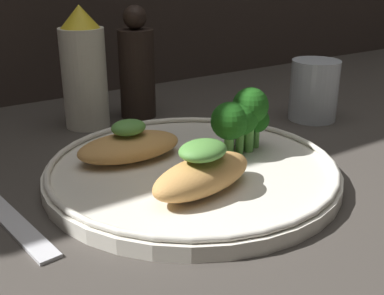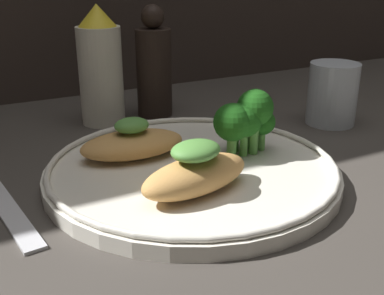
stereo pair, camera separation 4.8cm
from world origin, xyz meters
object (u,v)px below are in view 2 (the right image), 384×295
at_px(pepper_grinder, 154,68).
at_px(drinking_glass, 332,94).
at_px(broccoli_bunch, 245,119).
at_px(plate, 192,170).
at_px(sauce_bottle, 100,68).

bearing_deg(pepper_grinder, drinking_glass, -36.63).
bearing_deg(broccoli_bunch, plate, -176.11).
distance_m(pepper_grinder, drinking_glass, 0.24).
bearing_deg(sauce_bottle, broccoli_bunch, -67.61).
relative_size(broccoli_bunch, drinking_glass, 0.91).
distance_m(broccoli_bunch, sauce_bottle, 0.23).
relative_size(sauce_bottle, pepper_grinder, 1.03).
height_order(sauce_bottle, pepper_grinder, sauce_bottle).
bearing_deg(broccoli_bunch, drinking_glass, 20.14).
relative_size(pepper_grinder, drinking_glass, 1.86).
xyz_separation_m(plate, broccoli_bunch, (0.06, 0.00, 0.04)).
bearing_deg(drinking_glass, broccoli_bunch, -159.86).
distance_m(plate, broccoli_bunch, 0.08).
distance_m(plate, drinking_glass, 0.26).
xyz_separation_m(broccoli_bunch, pepper_grinder, (-0.01, 0.21, 0.02)).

